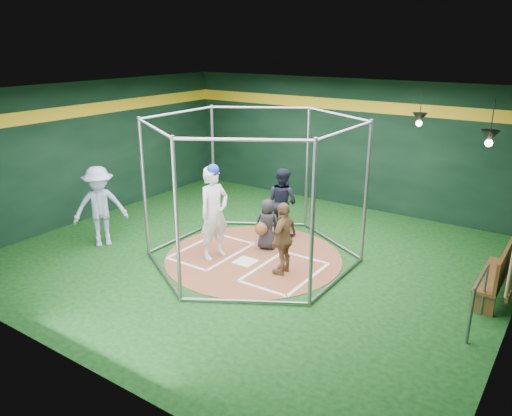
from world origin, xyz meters
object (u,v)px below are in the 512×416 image
Objects in this scene: umpire at (282,201)px; visitor_leopard at (284,238)px; dugout_bench at (498,272)px; batter_figure at (214,212)px.

visitor_leopard is at bearing 132.40° from umpire.
visitor_leopard is 3.94m from dugout_bench.
visitor_leopard is at bearing 5.52° from batter_figure.
batter_figure is at bearing 86.45° from umpire.
umpire is 4.88m from dugout_bench.
umpire is at bearing -150.52° from visitor_leopard.
visitor_leopard is (1.62, 0.16, -0.28)m from batter_figure.
dugout_bench is at bearing 107.09° from visitor_leopard.
dugout_bench is (5.33, 1.49, -0.52)m from batter_figure.
batter_figure is 1.65m from visitor_leopard.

